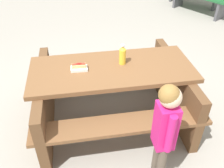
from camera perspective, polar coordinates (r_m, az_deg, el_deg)
ground_plane at (r=3.17m, az=0.00°, el=-7.68°), size 30.00×30.00×0.00m
picnic_table at (r=2.88m, az=0.00°, el=-1.29°), size 1.82×1.42×0.75m
soda_bottle at (r=2.73m, az=2.45°, el=6.73°), size 0.07×0.07×0.23m
hotdog_tray at (r=2.67m, az=-7.65°, el=3.87°), size 0.19×0.12×0.08m
child_in_coat at (r=2.08m, az=12.20°, el=-9.58°), size 0.18×0.28×1.15m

